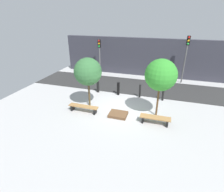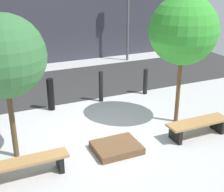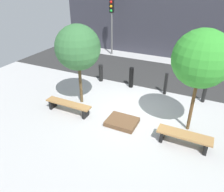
# 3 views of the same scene
# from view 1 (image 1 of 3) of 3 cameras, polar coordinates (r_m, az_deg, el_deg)

# --- Properties ---
(ground_plane) EXTENTS (18.00, 18.00, 0.00)m
(ground_plane) POSITION_cam_1_polar(r_m,az_deg,el_deg) (11.83, 3.18, -4.21)
(ground_plane) COLOR #ACACAC
(road_strip) EXTENTS (18.00, 3.85, 0.01)m
(road_strip) POSITION_cam_1_polar(r_m,az_deg,el_deg) (15.69, 7.15, 3.24)
(road_strip) COLOR #2D2D2D
(road_strip) RESTS_ON ground
(building_facade) EXTENTS (16.20, 0.50, 3.74)m
(building_facade) POSITION_cam_1_polar(r_m,az_deg,el_deg) (18.41, 9.52, 12.44)
(building_facade) COLOR #33333D
(building_facade) RESTS_ON ground
(bench_left) EXTENTS (1.97, 0.39, 0.43)m
(bench_left) POSITION_cam_1_polar(r_m,az_deg,el_deg) (11.48, -9.28, -3.70)
(bench_left) COLOR black
(bench_left) RESTS_ON ground
(bench_right) EXTENTS (1.74, 0.48, 0.43)m
(bench_right) POSITION_cam_1_polar(r_m,az_deg,el_deg) (10.46, 13.91, -7.23)
(bench_right) COLOR black
(bench_right) RESTS_ON ground
(planter_bed) EXTENTS (1.12, 0.90, 0.17)m
(planter_bed) POSITION_cam_1_polar(r_m,az_deg,el_deg) (11.03, 2.01, -6.02)
(planter_bed) COLOR brown
(planter_bed) RESTS_ON ground
(tree_behind_left_bench) EXTENTS (1.81, 1.81, 3.34)m
(tree_behind_left_bench) POSITION_cam_1_polar(r_m,az_deg,el_deg) (11.46, -7.90, 7.82)
(tree_behind_left_bench) COLOR #503E24
(tree_behind_left_bench) RESTS_ON ground
(tree_behind_right_bench) EXTENTS (1.84, 1.84, 3.58)m
(tree_behind_right_bench) POSITION_cam_1_polar(r_m,az_deg,el_deg) (10.37, 15.66, 6.58)
(tree_behind_right_bench) COLOR brown
(tree_behind_right_bench) RESTS_ON ground
(bollard_far_left) EXTENTS (0.21, 0.21, 0.89)m
(bollard_far_left) POSITION_cam_1_polar(r_m,az_deg,el_deg) (14.23, -4.60, 2.95)
(bollard_far_left) COLOR black
(bollard_far_left) RESTS_ON ground
(bollard_left) EXTENTS (0.22, 0.22, 1.02)m
(bollard_left) POSITION_cam_1_polar(r_m,az_deg,el_deg) (13.70, 2.04, 2.42)
(bollard_left) COLOR black
(bollard_left) RESTS_ON ground
(bollard_center) EXTENTS (0.15, 0.15, 1.05)m
(bollard_center) POSITION_cam_1_polar(r_m,az_deg,el_deg) (13.38, 9.10, 1.60)
(bollard_center) COLOR black
(bollard_center) RESTS_ON ground
(bollard_right) EXTENTS (0.16, 0.16, 0.92)m
(bollard_right) POSITION_cam_1_polar(r_m,az_deg,el_deg) (13.32, 16.33, 0.43)
(bollard_right) COLOR black
(bollard_right) RESTS_ON ground
(traffic_light_west) EXTENTS (0.28, 0.27, 3.59)m
(traffic_light_west) POSITION_cam_1_polar(r_m,az_deg,el_deg) (18.12, -4.11, 14.49)
(traffic_light_west) COLOR #606060
(traffic_light_west) RESTS_ON ground
(traffic_light_mid_west) EXTENTS (0.28, 0.27, 4.18)m
(traffic_light_mid_west) POSITION_cam_1_polar(r_m,az_deg,el_deg) (16.92, 23.13, 13.17)
(traffic_light_mid_west) COLOR #545454
(traffic_light_mid_west) RESTS_ON ground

